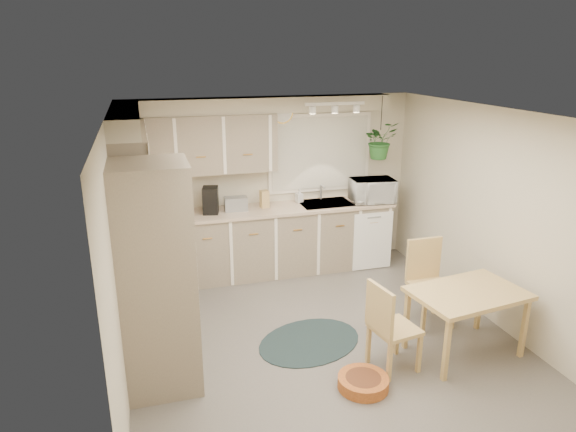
# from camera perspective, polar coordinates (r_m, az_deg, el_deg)

# --- Properties ---
(floor) EXTENTS (4.20, 4.20, 0.00)m
(floor) POSITION_cam_1_polar(r_m,az_deg,el_deg) (5.77, 3.61, -13.08)
(floor) COLOR #615B56
(floor) RESTS_ON ground
(ceiling) EXTENTS (4.20, 4.20, 0.00)m
(ceiling) POSITION_cam_1_polar(r_m,az_deg,el_deg) (4.98, 4.15, 11.32)
(ceiling) COLOR white
(ceiling) RESTS_ON wall_back
(wall_back) EXTENTS (4.00, 0.04, 2.40)m
(wall_back) POSITION_cam_1_polar(r_m,az_deg,el_deg) (7.18, -1.84, 3.62)
(wall_back) COLOR beige
(wall_back) RESTS_ON floor
(wall_front) EXTENTS (4.00, 0.04, 2.40)m
(wall_front) POSITION_cam_1_polar(r_m,az_deg,el_deg) (3.54, 15.75, -12.75)
(wall_front) COLOR beige
(wall_front) RESTS_ON floor
(wall_left) EXTENTS (0.04, 4.20, 2.40)m
(wall_left) POSITION_cam_1_polar(r_m,az_deg,el_deg) (4.98, -18.40, -3.84)
(wall_left) COLOR beige
(wall_left) RESTS_ON floor
(wall_right) EXTENTS (0.04, 4.20, 2.40)m
(wall_right) POSITION_cam_1_polar(r_m,az_deg,el_deg) (6.20, 21.51, 0.06)
(wall_right) COLOR beige
(wall_right) RESTS_ON floor
(base_cab_left) EXTENTS (0.60, 1.85, 0.90)m
(base_cab_left) POSITION_cam_1_polar(r_m,az_deg,el_deg) (6.07, -14.66, -7.25)
(base_cab_left) COLOR gray
(base_cab_left) RESTS_ON floor
(base_cab_back) EXTENTS (3.60, 0.60, 0.90)m
(base_cab_back) POSITION_cam_1_polar(r_m,az_deg,el_deg) (7.08, -2.74, -2.96)
(base_cab_back) COLOR gray
(base_cab_back) RESTS_ON floor
(counter_left) EXTENTS (0.64, 1.89, 0.04)m
(counter_left) POSITION_cam_1_polar(r_m,az_deg,el_deg) (5.89, -14.91, -3.08)
(counter_left) COLOR #C3AB8E
(counter_left) RESTS_ON base_cab_left
(counter_back) EXTENTS (3.64, 0.64, 0.04)m
(counter_back) POSITION_cam_1_polar(r_m,az_deg,el_deg) (6.92, -2.78, 0.65)
(counter_back) COLOR #C3AB8E
(counter_back) RESTS_ON base_cab_back
(oven_stack) EXTENTS (0.65, 0.65, 2.10)m
(oven_stack) POSITION_cam_1_polar(r_m,az_deg,el_deg) (4.68, -14.35, -6.86)
(oven_stack) COLOR gray
(oven_stack) RESTS_ON floor
(wall_oven_face) EXTENTS (0.02, 0.56, 0.58)m
(wall_oven_face) POSITION_cam_1_polar(r_m,az_deg,el_deg) (4.69, -10.43, -6.51)
(wall_oven_face) COLOR white
(wall_oven_face) RESTS_ON oven_stack
(upper_cab_left) EXTENTS (0.35, 2.00, 0.75)m
(upper_cab_left) POSITION_cam_1_polar(r_m,az_deg,el_deg) (5.76, -17.01, 5.68)
(upper_cab_left) COLOR gray
(upper_cab_left) RESTS_ON wall_left
(upper_cab_back) EXTENTS (2.00, 0.35, 0.75)m
(upper_cab_back) POSITION_cam_1_polar(r_m,az_deg,el_deg) (6.71, -9.89, 7.81)
(upper_cab_back) COLOR gray
(upper_cab_back) RESTS_ON wall_back
(soffit_left) EXTENTS (0.30, 2.00, 0.20)m
(soffit_left) POSITION_cam_1_polar(r_m,az_deg,el_deg) (5.69, -17.70, 10.33)
(soffit_left) COLOR beige
(soffit_left) RESTS_ON wall_left
(soffit_back) EXTENTS (3.60, 0.30, 0.20)m
(soffit_back) POSITION_cam_1_polar(r_m,az_deg,el_deg) (6.80, -3.28, 12.22)
(soffit_back) COLOR beige
(soffit_back) RESTS_ON wall_back
(cooktop) EXTENTS (0.52, 0.58, 0.02)m
(cooktop) POSITION_cam_1_polar(r_m,az_deg,el_deg) (5.34, -14.62, -4.95)
(cooktop) COLOR white
(cooktop) RESTS_ON counter_left
(range_hood) EXTENTS (0.40, 0.60, 0.14)m
(range_hood) POSITION_cam_1_polar(r_m,az_deg,el_deg) (5.19, -15.23, -0.33)
(range_hood) COLOR white
(range_hood) RESTS_ON upper_cab_left
(window_blinds) EXTENTS (1.40, 0.02, 1.00)m
(window_blinds) POSITION_cam_1_polar(r_m,az_deg,el_deg) (7.27, 3.58, 7.00)
(window_blinds) COLOR silver
(window_blinds) RESTS_ON wall_back
(window_frame) EXTENTS (1.50, 0.02, 1.10)m
(window_frame) POSITION_cam_1_polar(r_m,az_deg,el_deg) (7.28, 3.56, 7.01)
(window_frame) COLOR silver
(window_frame) RESTS_ON wall_back
(sink) EXTENTS (0.70, 0.48, 0.10)m
(sink) POSITION_cam_1_polar(r_m,az_deg,el_deg) (7.19, 4.20, 1.11)
(sink) COLOR #95989C
(sink) RESTS_ON counter_back
(dishwasher_front) EXTENTS (0.58, 0.02, 0.83)m
(dishwasher_front) POSITION_cam_1_polar(r_m,az_deg,el_deg) (7.29, 9.39, -2.78)
(dishwasher_front) COLOR white
(dishwasher_front) RESTS_ON base_cab_back
(track_light_bar) EXTENTS (0.80, 0.04, 0.04)m
(track_light_bar) POSITION_cam_1_polar(r_m,az_deg,el_deg) (6.68, 5.23, 12.33)
(track_light_bar) COLOR white
(track_light_bar) RESTS_ON ceiling
(wall_clock) EXTENTS (0.30, 0.03, 0.30)m
(wall_clock) POSITION_cam_1_polar(r_m,az_deg,el_deg) (7.01, -0.65, 11.43)
(wall_clock) COLOR #E2B14F
(wall_clock) RESTS_ON wall_back
(dining_table) EXTENTS (1.19, 0.87, 0.69)m
(dining_table) POSITION_cam_1_polar(r_m,az_deg,el_deg) (5.60, 19.03, -11.07)
(dining_table) COLOR tan
(dining_table) RESTS_ON floor
(chair_left) EXTENTS (0.49, 0.49, 0.91)m
(chair_left) POSITION_cam_1_polar(r_m,az_deg,el_deg) (5.13, 11.80, -11.88)
(chair_left) COLOR tan
(chair_left) RESTS_ON floor
(chair_back) EXTENTS (0.45, 0.45, 0.96)m
(chair_back) POSITION_cam_1_polar(r_m,az_deg,el_deg) (6.00, 15.65, -7.33)
(chair_back) COLOR tan
(chair_back) RESTS_ON floor
(braided_rug) EXTENTS (1.39, 1.21, 0.01)m
(braided_rug) POSITION_cam_1_polar(r_m,az_deg,el_deg) (5.65, 2.41, -13.76)
(braided_rug) COLOR black
(braided_rug) RESTS_ON floor
(pet_bed) EXTENTS (0.54, 0.54, 0.11)m
(pet_bed) POSITION_cam_1_polar(r_m,az_deg,el_deg) (5.01, 8.34, -17.83)
(pet_bed) COLOR #C36027
(pet_bed) RESTS_ON floor
(microwave) EXTENTS (0.62, 0.38, 0.40)m
(microwave) POSITION_cam_1_polar(r_m,az_deg,el_deg) (7.28, 9.36, 3.10)
(microwave) COLOR white
(microwave) RESTS_ON counter_back
(soap_bottle) EXTENTS (0.13, 0.21, 0.09)m
(soap_bottle) POSITION_cam_1_polar(r_m,az_deg,el_deg) (7.19, 1.24, 1.87)
(soap_bottle) COLOR white
(soap_bottle) RESTS_ON counter_back
(hanging_plant) EXTENTS (0.53, 0.57, 0.40)m
(hanging_plant) POSITION_cam_1_polar(r_m,az_deg,el_deg) (7.19, 10.18, 7.83)
(hanging_plant) COLOR #255C24
(hanging_plant) RESTS_ON ceiling
(coffee_maker) EXTENTS (0.24, 0.27, 0.35)m
(coffee_maker) POSITION_cam_1_polar(r_m,az_deg,el_deg) (6.76, -8.60, 1.75)
(coffee_maker) COLOR black
(coffee_maker) RESTS_ON counter_back
(toaster) EXTENTS (0.31, 0.19, 0.18)m
(toaster) POSITION_cam_1_polar(r_m,az_deg,el_deg) (6.85, -5.82, 1.36)
(toaster) COLOR #95989C
(toaster) RESTS_ON counter_back
(knife_block) EXTENTS (0.12, 0.12, 0.24)m
(knife_block) POSITION_cam_1_polar(r_m,az_deg,el_deg) (6.94, -2.64, 1.91)
(knife_block) COLOR tan
(knife_block) RESTS_ON counter_back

